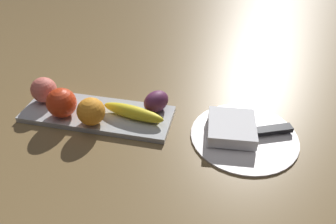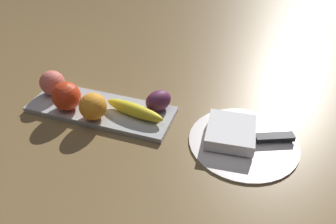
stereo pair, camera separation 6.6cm
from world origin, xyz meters
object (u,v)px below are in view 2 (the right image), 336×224
object	(u,v)px
banana	(134,110)
grape_bunch	(158,101)
peach	(52,83)
apple	(66,96)
orange_near_apple	(93,106)
folded_napkin	(231,132)
knife	(268,138)
dinner_plate	(243,141)
fruit_tray	(101,110)

from	to	relation	value
banana	grape_bunch	xyz separation A→B (m)	(-0.05, -0.04, 0.01)
peach	banana	bearing A→B (deg)	174.99
apple	orange_near_apple	world-z (taller)	apple
folded_napkin	apple	bearing A→B (deg)	3.85
apple	folded_napkin	world-z (taller)	apple
knife	dinner_plate	bearing A→B (deg)	-4.94
apple	folded_napkin	size ratio (longest dim) A/B	0.62
fruit_tray	orange_near_apple	bearing A→B (deg)	98.39
apple	peach	distance (m)	0.09
fruit_tray	peach	bearing A→B (deg)	-7.36
apple	banana	xyz separation A→B (m)	(-0.17, -0.03, -0.02)
fruit_tray	apple	xyz separation A→B (m)	(0.08, 0.03, 0.04)
peach	grape_bunch	size ratio (longest dim) A/B	0.94
apple	folded_napkin	bearing A→B (deg)	-176.15
orange_near_apple	grape_bunch	bearing A→B (deg)	-149.14
folded_napkin	knife	size ratio (longest dim) A/B	0.69
apple	peach	size ratio (longest dim) A/B	1.10
folded_napkin	knife	world-z (taller)	folded_napkin
banana	orange_near_apple	bearing A→B (deg)	-145.65
apple	banana	world-z (taller)	apple
grape_bunch	folded_napkin	size ratio (longest dim) A/B	0.59
fruit_tray	grape_bunch	world-z (taller)	grape_bunch
folded_napkin	knife	distance (m)	0.09
apple	grape_bunch	world-z (taller)	apple
dinner_plate	knife	distance (m)	0.06
orange_near_apple	folded_napkin	distance (m)	0.34
peach	grape_bunch	world-z (taller)	peach
orange_near_apple	dinner_plate	size ratio (longest dim) A/B	0.27
fruit_tray	banana	xyz separation A→B (m)	(-0.10, 0.00, 0.02)
apple	grape_bunch	size ratio (longest dim) A/B	1.04
apple	knife	xyz separation A→B (m)	(-0.50, -0.04, -0.04)
fruit_tray	folded_napkin	distance (m)	0.34
knife	orange_near_apple	bearing A→B (deg)	-14.83
fruit_tray	folded_napkin	bearing A→B (deg)	180.00
fruit_tray	orange_near_apple	distance (m)	0.06
fruit_tray	orange_near_apple	size ratio (longest dim) A/B	5.65
fruit_tray	peach	xyz separation A→B (m)	(0.15, -0.02, 0.04)
orange_near_apple	peach	bearing A→B (deg)	-21.27
fruit_tray	banana	distance (m)	0.10
fruit_tray	dinner_plate	size ratio (longest dim) A/B	1.51
fruit_tray	apple	distance (m)	0.09
banana	grape_bunch	bearing A→B (deg)	52.80
peach	dinner_plate	size ratio (longest dim) A/B	0.26
banana	peach	distance (m)	0.25
banana	folded_napkin	size ratio (longest dim) A/B	1.38
apple	peach	world-z (taller)	apple
peach	knife	xyz separation A→B (m)	(-0.57, 0.00, -0.03)
dinner_plate	knife	world-z (taller)	knife
orange_near_apple	folded_napkin	xyz separation A→B (m)	(-0.33, -0.04, -0.02)
peach	orange_near_apple	bearing A→B (deg)	158.73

